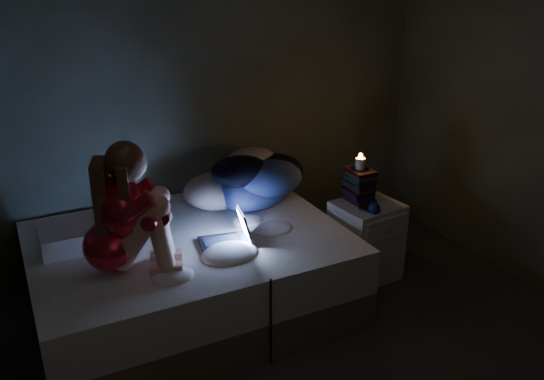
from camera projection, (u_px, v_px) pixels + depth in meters
wall_back at (212, 90)px, 4.23m from camera, size 3.60×0.02×2.60m
bed at (191, 273)px, 3.72m from camera, size 1.97×1.48×0.54m
pillow at (79, 236)px, 3.48m from camera, size 0.46×0.33×0.13m
woman at (107, 210)px, 3.06m from camera, size 0.55×0.44×0.78m
laptop at (224, 227)px, 3.49m from camera, size 0.35×0.28×0.22m
clothes_pile at (248, 177)px, 4.05m from camera, size 0.80×0.70×0.41m
nightstand at (366, 240)px, 4.11m from camera, size 0.48×0.43×0.59m
book_stack at (359, 185)px, 4.01m from camera, size 0.19×0.25×0.25m
candle at (360, 164)px, 3.95m from camera, size 0.07×0.07×0.08m
phone at (368, 210)px, 3.89m from camera, size 0.10×0.15×0.01m
blue_orb at (372, 208)px, 3.84m from camera, size 0.08×0.08×0.08m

